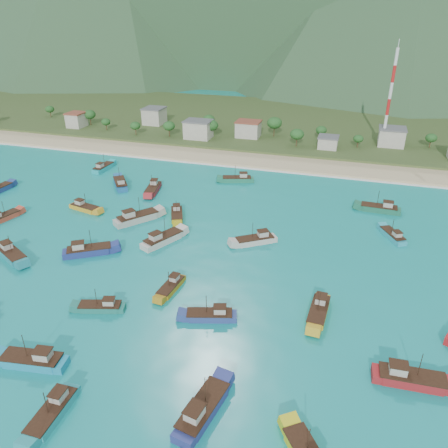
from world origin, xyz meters
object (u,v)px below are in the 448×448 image
(boat_19, at_px, (11,255))
(boat_27, at_px, (120,184))
(boat_16, at_px, (238,180))
(boat_30, at_px, (211,316))
(boat_28, at_px, (410,379))
(radio_tower, at_px, (389,99))
(boat_14, at_px, (163,240))
(boat_4, at_px, (53,413))
(boat_24, at_px, (393,236))
(boat_22, at_px, (137,218))
(boat_11, at_px, (101,308))
(boat_23, at_px, (202,410))
(boat_3, at_px, (104,168))
(boat_0, at_px, (33,361))
(boat_21, at_px, (85,208))
(boat_6, at_px, (88,251))
(boat_20, at_px, (177,215))
(boat_17, at_px, (153,189))
(boat_12, at_px, (380,209))
(boat_7, at_px, (255,240))
(boat_13, at_px, (319,312))
(boat_9, at_px, (171,287))
(boat_15, at_px, (3,218))

(boat_19, distance_m, boat_27, 47.74)
(boat_16, distance_m, boat_30, 71.76)
(boat_30, bearing_deg, boat_28, -115.72)
(radio_tower, height_order, boat_14, radio_tower)
(boat_4, distance_m, boat_24, 85.91)
(boat_16, distance_m, boat_22, 41.10)
(boat_11, height_order, boat_23, boat_23)
(boat_3, distance_m, boat_22, 46.07)
(boat_0, height_order, boat_16, boat_0)
(boat_21, bearing_deg, boat_19, 10.36)
(boat_16, bearing_deg, boat_28, -165.05)
(boat_6, distance_m, boat_30, 37.99)
(boat_20, xyz_separation_m, boat_22, (-9.46, -5.38, 0.25))
(radio_tower, relative_size, boat_17, 3.32)
(boat_3, relative_size, boat_4, 1.04)
(boat_4, distance_m, boat_6, 46.25)
(boat_22, xyz_separation_m, boat_27, (-17.04, 21.66, -0.12))
(boat_12, relative_size, boat_30, 1.12)
(boat_6, distance_m, boat_24, 75.14)
(boat_7, height_order, boat_16, boat_16)
(radio_tower, bearing_deg, boat_3, -149.99)
(boat_13, bearing_deg, boat_9, 4.06)
(radio_tower, distance_m, boat_24, 81.74)
(boat_17, height_order, boat_22, boat_22)
(boat_7, bearing_deg, boat_9, 118.76)
(boat_6, xyz_separation_m, boat_9, (24.38, -7.64, -0.28))
(boat_22, bearing_deg, boat_27, 165.36)
(boat_16, bearing_deg, boat_21, 116.28)
(boat_9, height_order, boat_28, boat_28)
(radio_tower, relative_size, boat_22, 3.10)
(boat_19, xyz_separation_m, boat_30, (51.36, -7.49, -0.16))
(boat_6, height_order, boat_16, boat_6)
(boat_20, bearing_deg, boat_0, 65.52)
(boat_9, bearing_deg, boat_28, 170.06)
(boat_9, height_order, boat_12, boat_12)
(boat_15, xyz_separation_m, boat_20, (44.89, 15.51, 0.03))
(boat_6, bearing_deg, boat_14, 93.19)
(boat_24, bearing_deg, boat_19, 174.49)
(boat_12, xyz_separation_m, boat_13, (-11.71, -52.39, -0.08))
(boat_17, xyz_separation_m, boat_19, (-14.01, -46.75, 0.03))
(boat_21, bearing_deg, boat_4, 42.36)
(boat_19, xyz_separation_m, boat_23, (57.09, -28.20, 0.05))
(boat_16, distance_m, boat_24, 54.92)
(boat_0, height_order, boat_11, boat_0)
(boat_7, relative_size, boat_21, 1.03)
(boat_3, relative_size, boat_27, 0.94)
(boat_22, height_order, boat_23, boat_22)
(boat_12, bearing_deg, boat_20, 113.15)
(boat_4, bearing_deg, boat_16, -91.43)
(boat_12, distance_m, boat_27, 80.44)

